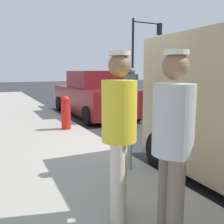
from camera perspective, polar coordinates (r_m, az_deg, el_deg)
name	(u,v)px	position (r m, az deg, el deg)	size (l,w,h in m)	color
ground_plane	(169,152)	(5.22, 12.99, -9.02)	(80.00, 80.00, 0.00)	#2D2D33
parking_meter_near	(130,102)	(3.62, 4.25, 2.38)	(0.14, 0.18, 1.52)	gray
pedestrian_in_yellow	(119,126)	(2.40, 1.67, -3.27)	(0.34, 0.34, 1.65)	beige
pedestrian_in_gray	(173,137)	(2.11, 13.79, -5.67)	(0.34, 0.35, 1.63)	#726656
parked_sedan_behind	(94,95)	(9.27, -4.16, 3.83)	(1.94, 4.40, 1.65)	maroon
traffic_light_corner	(143,45)	(18.05, 7.17, 15.16)	(2.48, 0.42, 5.20)	black
fire_hydrant	(66,113)	(6.47, -10.56, -0.24)	(0.24, 0.24, 0.86)	red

